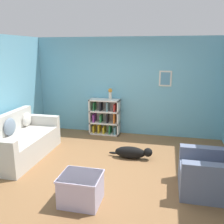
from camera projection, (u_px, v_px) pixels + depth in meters
ground_plane at (108, 168)px, 4.91m from camera, size 14.00×14.00×0.00m
wall_back at (127, 87)px, 6.72m from camera, size 5.60×0.13×2.60m
couch at (19, 142)px, 5.37m from camera, size 0.91×1.91×0.92m
bookshelf at (105, 117)px, 6.83m from camera, size 0.82×0.34×0.97m
recliner_chair at (213, 172)px, 4.02m from camera, size 0.92×0.86×1.00m
coffee_table at (81, 188)px, 3.77m from camera, size 0.62×0.54×0.46m
dog at (133, 152)px, 5.34m from camera, size 0.95×0.23×0.26m
vase at (110, 93)px, 6.62m from camera, size 0.11×0.11×0.30m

